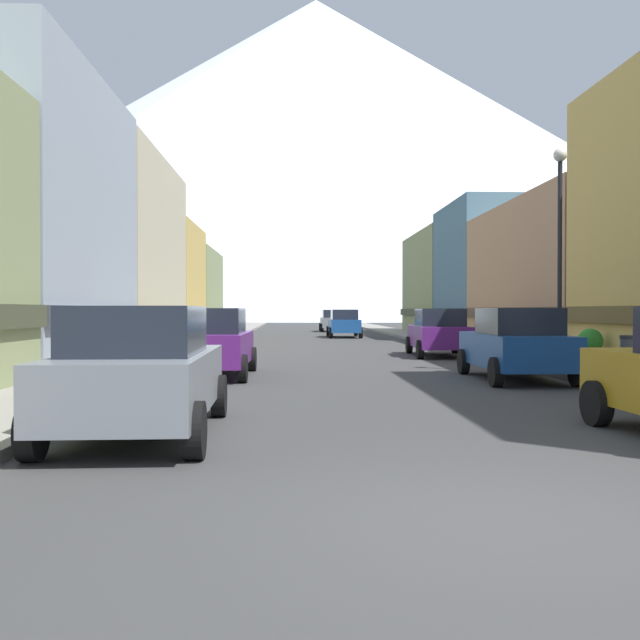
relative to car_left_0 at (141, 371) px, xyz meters
The scene contains 21 objects.
ground_plane 5.68m from the car_left_0, 47.41° to the right, with size 400.00×400.00×0.00m, color #3C3C3C.
sidewalk_left 30.98m from the car_left_0, 94.54° to the left, with size 2.50×100.00×0.15m, color gray.
sidewalk_right 32.47m from the car_left_0, 71.97° to the left, with size 2.50×100.00×0.15m, color gray.
storefront_left_1 14.04m from the car_left_0, 119.43° to the left, with size 6.30×9.95×8.81m.
storefront_left_2 24.36m from the car_left_0, 107.06° to the left, with size 7.06×12.09×8.65m.
storefront_left_3 34.49m from the car_left_0, 101.56° to the left, with size 6.68×8.83×6.92m.
storefront_left_4 44.80m from the car_left_0, 98.87° to the left, with size 6.69×11.48×6.26m.
storefront_right_2 25.36m from the car_left_0, 54.35° to the left, with size 7.15×13.42×6.40m.
storefront_right_3 35.12m from the car_left_0, 65.02° to the left, with size 7.26×8.89×8.00m.
storefront_right_4 45.32m from the car_left_0, 70.56° to the left, with size 7.82×12.64×7.50m.
car_left_0 is the anchor object (origin of this frame).
car_left_1 8.68m from the car_left_0, 90.01° to the left, with size 2.11×4.42×1.78m.
car_right_1 10.65m from the car_left_0, 44.51° to the left, with size 2.15×4.44×1.78m.
car_right_2 18.25m from the car_left_0, 65.41° to the left, with size 2.25×4.48×1.78m.
car_driving_0 35.70m from the car_left_0, 81.30° to the left, with size 2.06×4.40×1.78m.
car_driving_1 48.27m from the car_left_0, 83.58° to the left, with size 2.06×4.40×1.78m.
trash_bin_right 12.15m from the car_left_0, 33.36° to the left, with size 0.59×0.59×0.98m.
potted_plant_1 15.12m from the car_left_0, 44.42° to the left, with size 0.73×0.73×1.04m.
pedestrian_0 9.18m from the car_left_0, 105.49° to the left, with size 0.36×0.36×1.68m.
streetlamp_right 12.98m from the car_left_0, 43.49° to the left, with size 0.36×0.36×5.86m.
mountain_backdrop 262.60m from the car_left_0, 87.51° to the left, with size 332.42×332.42×117.87m, color silver.
Camera 1 is at (-1.73, -5.62, 1.72)m, focal length 39.73 mm.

